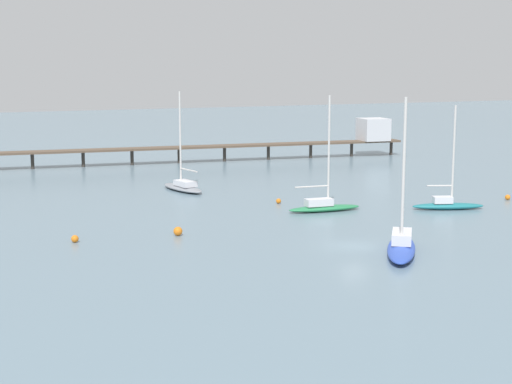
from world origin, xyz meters
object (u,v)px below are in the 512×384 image
Objects in this scene: sailboat_blue at (401,244)px; sailboat_gray at (183,185)px; mooring_buoy_near at (75,239)px; mooring_buoy_inner at (279,201)px; pier at (262,139)px; mooring_buoy_outer at (178,231)px; sailboat_green at (323,204)px; sailboat_teal at (447,203)px; mooring_buoy_mid at (508,197)px.

sailboat_gray is at bearing 99.75° from sailboat_blue.
mooring_buoy_near is 26.03m from mooring_buoy_inner.
pier is 100.86× the size of mooring_buoy_outer.
sailboat_green is 1.10× the size of sailboat_teal.
sailboat_green reaches higher than sailboat_gray.
sailboat_teal is 38.90m from mooring_buoy_near.
sailboat_blue is at bearing -42.96° from mooring_buoy_outer.
sailboat_blue is 27.63m from mooring_buoy_near.
sailboat_teal reaches higher than mooring_buoy_inner.
sailboat_teal reaches higher than mooring_buoy_mid.
pier is at bearing 50.44° from mooring_buoy_near.
sailboat_teal is (0.67, -46.51, -2.59)m from pier.
sailboat_teal is 21.02m from sailboat_blue.
sailboat_blue is (-2.88, -18.52, 0.04)m from sailboat_green.
sailboat_green is 18.75m from sailboat_blue.
sailboat_green is 20.57m from sailboat_gray.
mooring_buoy_outer is at bearing 137.04° from sailboat_blue.
sailboat_green is 21.48× the size of mooring_buoy_inner.
pier is 6.84× the size of sailboat_gray.
sailboat_teal is at bearing -0.33° from mooring_buoy_near.
mooring_buoy_near is at bearing 148.26° from sailboat_blue.
sailboat_blue reaches higher than mooring_buoy_outer.
sailboat_gray is 37.71m from mooring_buoy_mid.
sailboat_green is (-11.86, -42.29, -2.53)m from pier.
mooring_buoy_outer is at bearing -109.35° from sailboat_gray.
pier is 46.59m from sailboat_teal.
sailboat_green is 1.01× the size of sailboat_gray.
sailboat_teal is 0.87× the size of sailboat_blue.
sailboat_green reaches higher than mooring_buoy_near.
pier is 145.98× the size of mooring_buoy_inner.
sailboat_green reaches higher than mooring_buoy_outer.
mooring_buoy_mid is at bearing -33.25° from sailboat_gray.
sailboat_gray is at bearing 52.52° from mooring_buoy_near.
pier is 45.89m from mooring_buoy_mid.
sailboat_green is at bearing 8.60° from mooring_buoy_near.
sailboat_green is 0.95× the size of sailboat_blue.
sailboat_green is at bearing 174.14° from mooring_buoy_mid.
mooring_buoy_near is at bearing -157.47° from mooring_buoy_inner.
mooring_buoy_inner is at bearing 111.26° from sailboat_green.
sailboat_gray is at bearing -131.39° from pier.
sailboat_gray is (-9.22, 18.39, -0.08)m from sailboat_green.
mooring_buoy_mid is at bearing 32.80° from sailboat_blue.
mooring_buoy_near is at bearing -129.56° from pier.
mooring_buoy_near is (-38.23, -46.28, -2.95)m from pier.
sailboat_teal is at bearing -89.18° from pier.
sailboat_teal is 29.96m from mooring_buoy_outer.
mooring_buoy_mid is at bearing -18.56° from mooring_buoy_inner.
sailboat_blue is at bearing -137.10° from sailboat_teal.
mooring_buoy_near is (-26.37, -3.99, -0.42)m from sailboat_green.
sailboat_green reaches higher than pier.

